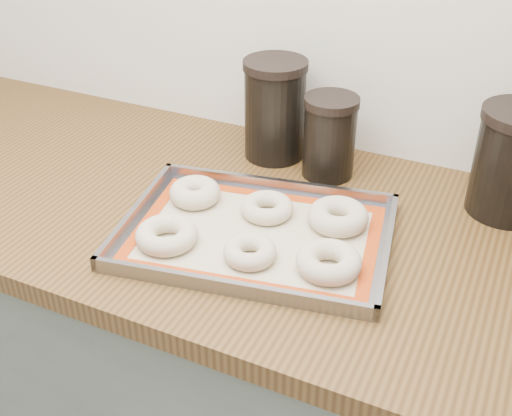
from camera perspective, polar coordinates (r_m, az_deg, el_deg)
The scene contains 11 objects.
countertop at distance 1.13m, azimuth 10.10°, elevation -3.86°, with size 3.06×0.68×0.04m, color brown.
baking_tray at distance 1.12m, azimuth 0.00°, elevation -2.30°, with size 0.51×0.40×0.03m.
baking_mat at distance 1.12m, azimuth -0.00°, elevation -2.38°, with size 0.46×0.36×0.00m.
bagel_front_left at distance 1.10m, azimuth -7.94°, elevation -2.39°, with size 0.11×0.11×0.03m, color beige.
bagel_front_mid at distance 1.05m, azimuth -0.55°, elevation -3.92°, with size 0.09×0.09×0.03m, color beige.
bagel_front_right at distance 1.03m, azimuth 6.48°, elevation -4.78°, with size 0.11×0.11×0.04m, color beige.
bagel_back_left at distance 1.21m, azimuth -5.45°, elevation 1.38°, with size 0.10×0.10×0.04m, color beige.
bagel_back_mid at distance 1.16m, azimuth 0.97°, elevation 0.03°, with size 0.10×0.10×0.03m, color beige.
bagel_back_right at distance 1.14m, azimuth 7.30°, elevation -0.75°, with size 0.11×0.11×0.04m, color beige.
canister_left at distance 1.34m, azimuth 1.68°, elevation 8.76°, with size 0.13×0.13×0.21m.
canister_mid at distance 1.28m, azimuth 6.55°, elevation 6.33°, with size 0.11×0.11×0.17m.
Camera 1 is at (0.20, 0.78, 1.54)m, focal length 45.00 mm.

